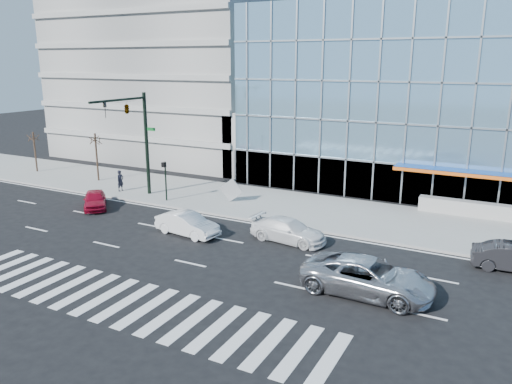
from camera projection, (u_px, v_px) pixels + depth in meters
ground at (229, 240)px, 30.03m from camera, size 160.00×160.00×0.00m
sidewalk at (284, 206)px, 36.86m from camera, size 120.00×8.00×0.15m
parking_garage at (195, 65)px, 58.74m from camera, size 24.00×24.00×20.00m
ramp_block at (271, 142)px, 47.37m from camera, size 6.00×8.00×6.00m
traffic_signal at (133, 120)px, 37.33m from camera, size 1.14×5.74×8.00m
ped_signal_post at (165, 175)px, 37.55m from camera, size 0.30×0.33×3.00m
street_tree_near at (95, 140)px, 43.60m from camera, size 1.10×1.10×4.23m
street_tree_far at (33, 137)px, 47.30m from camera, size 1.10×1.10×3.87m
silver_suv at (368, 277)px, 22.93m from camera, size 6.14×2.91×1.69m
white_suv at (288, 230)px, 29.72m from camera, size 4.87×2.32×1.37m
white_sedan at (187, 224)px, 30.82m from camera, size 4.41×2.00×1.40m
red_sedan at (95, 200)px, 36.42m from camera, size 3.79×3.82×1.31m
pedestrian at (120, 181)px, 40.64m from camera, size 0.47×0.67×1.72m
tilted_panel at (231, 190)px, 37.51m from camera, size 1.78×0.52×1.82m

